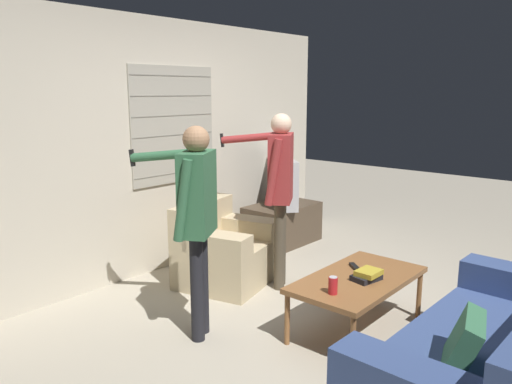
{
  "coord_description": "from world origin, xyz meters",
  "views": [
    {
      "loc": [
        -3.11,
        -2.04,
        1.85
      ],
      "look_at": [
        0.01,
        0.67,
        1.0
      ],
      "focal_mm": 35.0,
      "sensor_mm": 36.0,
      "label": 1
    }
  ],
  "objects_px": {
    "tv": "(282,182)",
    "book_stack": "(367,275)",
    "soda_can": "(333,285)",
    "spare_remote": "(354,266)",
    "person_left_standing": "(196,208)",
    "person_right_standing": "(279,180)",
    "coffee_table": "(358,282)",
    "armchair_beige": "(223,251)",
    "couch_blue": "(497,368)"
  },
  "relations": [
    {
      "from": "couch_blue",
      "to": "book_stack",
      "type": "height_order",
      "value": "couch_blue"
    },
    {
      "from": "coffee_table",
      "to": "soda_can",
      "type": "height_order",
      "value": "soda_can"
    },
    {
      "from": "couch_blue",
      "to": "tv",
      "type": "distance_m",
      "value": 3.54
    },
    {
      "from": "armchair_beige",
      "to": "coffee_table",
      "type": "bearing_deg",
      "value": 73.77
    },
    {
      "from": "tv",
      "to": "person_right_standing",
      "type": "height_order",
      "value": "person_right_standing"
    },
    {
      "from": "person_right_standing",
      "to": "soda_can",
      "type": "bearing_deg",
      "value": -156.3
    },
    {
      "from": "armchair_beige",
      "to": "soda_can",
      "type": "bearing_deg",
      "value": 59.25
    },
    {
      "from": "coffee_table",
      "to": "couch_blue",
      "type": "bearing_deg",
      "value": -111.09
    },
    {
      "from": "person_left_standing",
      "to": "spare_remote",
      "type": "distance_m",
      "value": 1.38
    },
    {
      "from": "person_left_standing",
      "to": "book_stack",
      "type": "height_order",
      "value": "person_left_standing"
    },
    {
      "from": "spare_remote",
      "to": "book_stack",
      "type": "bearing_deg",
      "value": -89.68
    },
    {
      "from": "book_stack",
      "to": "tv",
      "type": "bearing_deg",
      "value": 53.62
    },
    {
      "from": "person_left_standing",
      "to": "person_right_standing",
      "type": "bearing_deg",
      "value": -23.95
    },
    {
      "from": "armchair_beige",
      "to": "person_right_standing",
      "type": "distance_m",
      "value": 0.9
    },
    {
      "from": "book_stack",
      "to": "soda_can",
      "type": "distance_m",
      "value": 0.39
    },
    {
      "from": "person_left_standing",
      "to": "soda_can",
      "type": "distance_m",
      "value": 1.13
    },
    {
      "from": "tv",
      "to": "person_right_standing",
      "type": "bearing_deg",
      "value": -13.4
    },
    {
      "from": "tv",
      "to": "book_stack",
      "type": "height_order",
      "value": "tv"
    },
    {
      "from": "coffee_table",
      "to": "soda_can",
      "type": "distance_m",
      "value": 0.41
    },
    {
      "from": "person_right_standing",
      "to": "book_stack",
      "type": "height_order",
      "value": "person_right_standing"
    },
    {
      "from": "couch_blue",
      "to": "person_left_standing",
      "type": "bearing_deg",
      "value": 103.4
    },
    {
      "from": "couch_blue",
      "to": "armchair_beige",
      "type": "relative_size",
      "value": 1.88
    },
    {
      "from": "person_left_standing",
      "to": "book_stack",
      "type": "bearing_deg",
      "value": -79.32
    },
    {
      "from": "coffee_table",
      "to": "person_left_standing",
      "type": "distance_m",
      "value": 1.37
    },
    {
      "from": "book_stack",
      "to": "coffee_table",
      "type": "bearing_deg",
      "value": 82.75
    },
    {
      "from": "person_left_standing",
      "to": "spare_remote",
      "type": "height_order",
      "value": "person_left_standing"
    },
    {
      "from": "coffee_table",
      "to": "spare_remote",
      "type": "height_order",
      "value": "spare_remote"
    },
    {
      "from": "tv",
      "to": "person_right_standing",
      "type": "distance_m",
      "value": 1.41
    },
    {
      "from": "coffee_table",
      "to": "person_left_standing",
      "type": "bearing_deg",
      "value": 135.18
    },
    {
      "from": "couch_blue",
      "to": "spare_remote",
      "type": "relative_size",
      "value": 15.33
    },
    {
      "from": "armchair_beige",
      "to": "spare_remote",
      "type": "bearing_deg",
      "value": 80.38
    },
    {
      "from": "armchair_beige",
      "to": "spare_remote",
      "type": "height_order",
      "value": "armchair_beige"
    },
    {
      "from": "coffee_table",
      "to": "tv",
      "type": "relative_size",
      "value": 1.49
    },
    {
      "from": "person_left_standing",
      "to": "person_right_standing",
      "type": "xyz_separation_m",
      "value": [
        1.17,
        0.16,
        0.03
      ]
    },
    {
      "from": "armchair_beige",
      "to": "person_left_standing",
      "type": "distance_m",
      "value": 1.31
    },
    {
      "from": "tv",
      "to": "soda_can",
      "type": "xyz_separation_m",
      "value": [
        -1.81,
        -1.87,
        -0.27
      ]
    },
    {
      "from": "couch_blue",
      "to": "tv",
      "type": "relative_size",
      "value": 2.51
    },
    {
      "from": "tv",
      "to": "coffee_table",
      "type": "bearing_deg",
      "value": 2.5
    },
    {
      "from": "person_left_standing",
      "to": "book_stack",
      "type": "relative_size",
      "value": 6.65
    },
    {
      "from": "coffee_table",
      "to": "book_stack",
      "type": "relative_size",
      "value": 4.75
    },
    {
      "from": "soda_can",
      "to": "tv",
      "type": "bearing_deg",
      "value": 45.95
    },
    {
      "from": "coffee_table",
      "to": "tv",
      "type": "distance_m",
      "value": 2.35
    },
    {
      "from": "person_left_standing",
      "to": "spare_remote",
      "type": "relative_size",
      "value": 12.73
    },
    {
      "from": "armchair_beige",
      "to": "couch_blue",
      "type": "bearing_deg",
      "value": 65.12
    },
    {
      "from": "soda_can",
      "to": "armchair_beige",
      "type": "bearing_deg",
      "value": 73.75
    },
    {
      "from": "person_left_standing",
      "to": "spare_remote",
      "type": "bearing_deg",
      "value": -66.94
    },
    {
      "from": "person_left_standing",
      "to": "coffee_table",
      "type": "bearing_deg",
      "value": -76.35
    },
    {
      "from": "tv",
      "to": "book_stack",
      "type": "distance_m",
      "value": 2.42
    },
    {
      "from": "soda_can",
      "to": "spare_remote",
      "type": "bearing_deg",
      "value": 15.44
    },
    {
      "from": "tv",
      "to": "spare_remote",
      "type": "relative_size",
      "value": 6.1
    }
  ]
}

